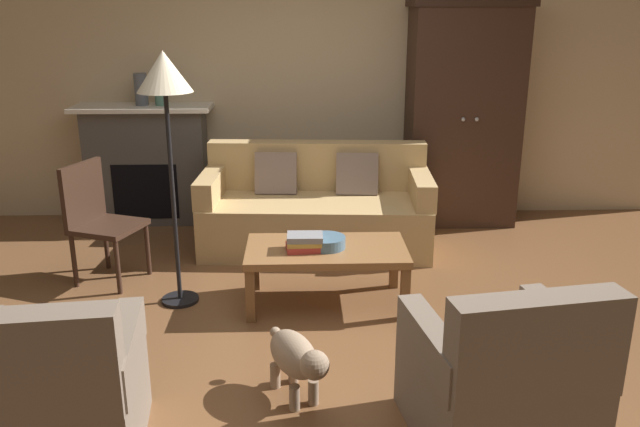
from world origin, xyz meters
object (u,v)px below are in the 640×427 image
(side_chair_wooden, at_px, (97,215))
(armchair_near_left, at_px, (50,402))
(armchair_near_right, at_px, (501,384))
(mantel_vase_slate, at_px, (141,89))
(dog, at_px, (296,358))
(coffee_table, at_px, (326,255))
(couch, at_px, (316,211))
(floor_lamp, at_px, (165,88))
(armoire, at_px, (463,115))
(fruit_bowl, at_px, (326,242))
(mantel_vase_jade, at_px, (161,91))
(book_stack, at_px, (305,242))
(fireplace, at_px, (148,163))

(side_chair_wooden, bearing_deg, armchair_near_left, -79.84)
(armchair_near_left, distance_m, armchair_near_right, 2.06)
(mantel_vase_slate, bearing_deg, armchair_near_left, -84.97)
(dog, bearing_deg, coffee_table, 79.89)
(couch, distance_m, floor_lamp, 1.88)
(armoire, relative_size, fruit_bowl, 7.82)
(coffee_table, xyz_separation_m, floor_lamp, (-1.03, 0.07, 1.13))
(fruit_bowl, bearing_deg, armchair_near_left, -128.86)
(mantel_vase_slate, relative_size, side_chair_wooden, 0.32)
(coffee_table, relative_size, armchair_near_right, 1.25)
(couch, bearing_deg, coffee_table, -87.93)
(couch, height_order, floor_lamp, floor_lamp)
(mantel_vase_jade, distance_m, side_chair_wooden, 1.58)
(book_stack, relative_size, side_chair_wooden, 0.28)
(side_chair_wooden, bearing_deg, coffee_table, -16.02)
(armchair_near_left, bearing_deg, dog, 23.04)
(mantel_vase_slate, bearing_deg, fruit_bowl, -49.18)
(armchair_near_left, xyz_separation_m, dog, (1.10, 0.47, -0.07))
(coffee_table, distance_m, fruit_bowl, 0.09)
(couch, distance_m, armchair_near_right, 2.81)
(mantel_vase_jade, relative_size, armchair_near_right, 0.29)
(coffee_table, relative_size, book_stack, 4.32)
(couch, xyz_separation_m, mantel_vase_jade, (-1.39, 0.72, 0.93))
(fireplace, xyz_separation_m, couch, (1.57, -0.74, -0.25))
(mantel_vase_slate, relative_size, mantel_vase_jade, 1.13)
(armoire, relative_size, couch, 1.04)
(armoire, height_order, armchair_near_right, armoire)
(fruit_bowl, relative_size, armchair_near_left, 0.30)
(fireplace, bearing_deg, dog, -65.15)
(mantel_vase_slate, height_order, side_chair_wooden, mantel_vase_slate)
(coffee_table, bearing_deg, fireplace, 130.60)
(fruit_bowl, xyz_separation_m, mantel_vase_jade, (-1.43, 1.87, 0.79))
(book_stack, bearing_deg, fireplace, 127.16)
(armchair_near_right, relative_size, floor_lamp, 0.51)
(armchair_near_right, xyz_separation_m, dog, (-0.96, 0.39, -0.07))
(couch, xyz_separation_m, coffee_table, (0.04, -1.15, 0.05))
(book_stack, distance_m, dog, 1.13)
(couch, bearing_deg, armoire, 25.52)
(fireplace, distance_m, armoire, 2.99)
(armoire, distance_m, couch, 1.68)
(armoire, distance_m, coffee_table, 2.34)
(floor_lamp, bearing_deg, armchair_near_left, -99.18)
(mantel_vase_jade, height_order, armchair_near_left, mantel_vase_jade)
(armoire, relative_size, mantel_vase_slate, 7.05)
(side_chair_wooden, distance_m, dog, 2.22)
(fireplace, distance_m, fruit_bowl, 2.48)
(armoire, relative_size, floor_lamp, 1.18)
(armoire, height_order, coffee_table, armoire)
(mantel_vase_slate, bearing_deg, coffee_table, -49.12)
(mantel_vase_slate, bearing_deg, dog, -65.02)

